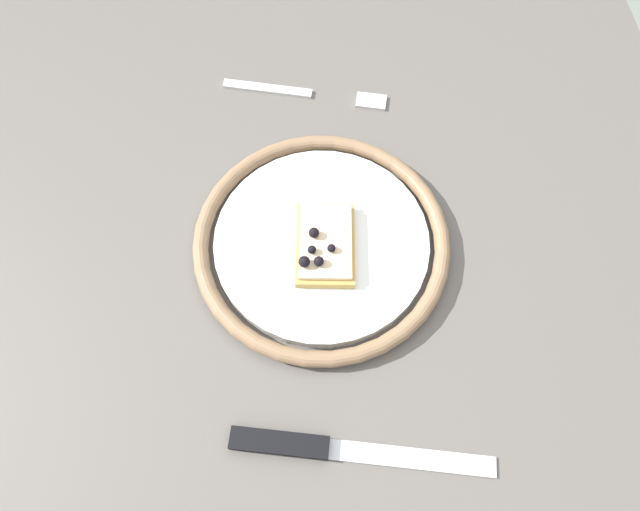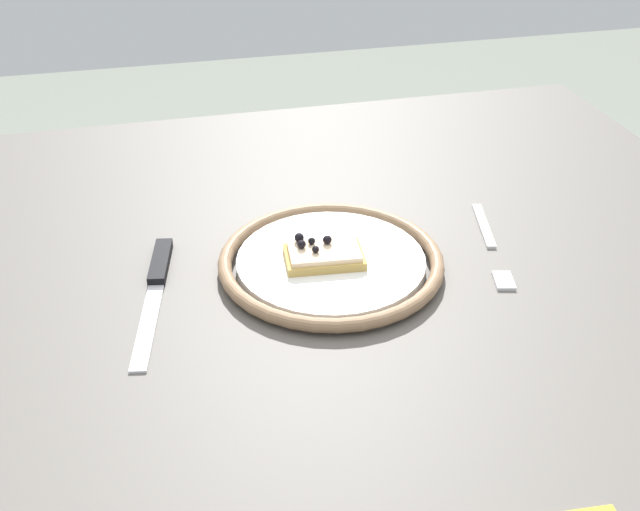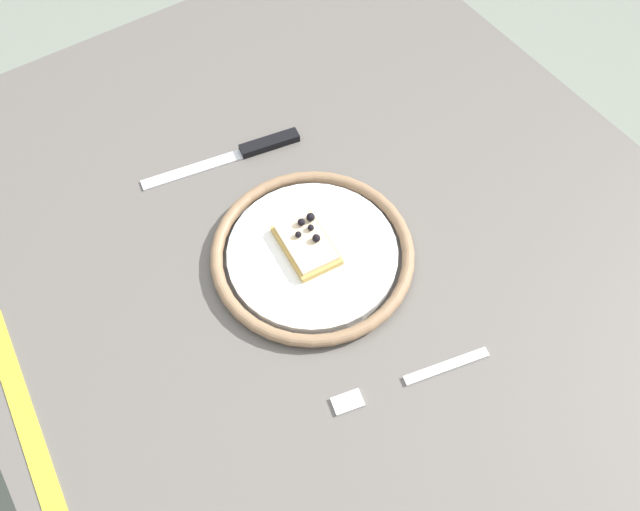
{
  "view_description": "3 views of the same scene",
  "coord_description": "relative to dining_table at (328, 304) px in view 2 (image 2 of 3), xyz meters",
  "views": [
    {
      "loc": [
        0.27,
        0.01,
        1.27
      ],
      "look_at": [
        0.03,
        0.03,
        0.76
      ],
      "focal_mm": 31.57,
      "sensor_mm": 36.0,
      "label": 1
    },
    {
      "loc": [
        0.2,
        0.78,
        1.24
      ],
      "look_at": [
        0.02,
        0.05,
        0.76
      ],
      "focal_mm": 43.36,
      "sensor_mm": 36.0,
      "label": 2
    },
    {
      "loc": [
        -0.37,
        0.27,
        1.46
      ],
      "look_at": [
        -0.01,
        0.03,
        0.75
      ],
      "focal_mm": 35.99,
      "sensor_mm": 36.0,
      "label": 3
    }
  ],
  "objects": [
    {
      "name": "plate",
      "position": [
        0.01,
        0.04,
        0.09
      ],
      "size": [
        0.27,
        0.27,
        0.02
      ],
      "color": "white",
      "rests_on": "dining_table"
    },
    {
      "name": "pizza_slice_near",
      "position": [
        0.02,
        0.04,
        0.1
      ],
      "size": [
        0.1,
        0.07,
        0.03
      ],
      "color": "tan",
      "rests_on": "plate"
    },
    {
      "name": "dining_table",
      "position": [
        0.0,
        0.0,
        0.0
      ],
      "size": [
        1.15,
        0.95,
        0.73
      ],
      "color": "#5B5651",
      "rests_on": "ground_plane"
    },
    {
      "name": "fork",
      "position": [
        -0.2,
        0.03,
        0.08
      ],
      "size": [
        0.06,
        0.2,
        0.0
      ],
      "color": "silver",
      "rests_on": "dining_table"
    },
    {
      "name": "knife",
      "position": [
        0.21,
        0.01,
        0.08
      ],
      "size": [
        0.06,
        0.24,
        0.01
      ],
      "color": "silver",
      "rests_on": "dining_table"
    }
  ]
}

